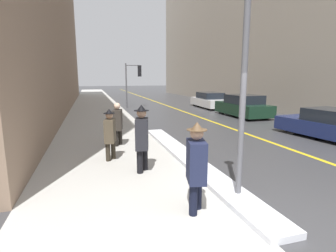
% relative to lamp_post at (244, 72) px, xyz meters
% --- Properties ---
extents(ground_plane, '(160.00, 160.00, 0.00)m').
position_rel_lamp_post_xyz_m(ground_plane, '(-0.27, -1.27, -2.51)').
color(ground_plane, '#38383A').
extents(sidewalk_slab, '(4.00, 80.00, 0.01)m').
position_rel_lamp_post_xyz_m(sidewalk_slab, '(-2.27, 13.73, -2.51)').
color(sidewalk_slab, '#B2AFA8').
rests_on(sidewalk_slab, ground).
extents(road_centre_stripe, '(0.16, 80.00, 0.00)m').
position_rel_lamp_post_xyz_m(road_centre_stripe, '(3.73, 13.73, -2.51)').
color(road_centre_stripe, gold).
rests_on(road_centre_stripe, ground).
extents(snow_bank_curb, '(0.64, 8.40, 0.12)m').
position_rel_lamp_post_xyz_m(snow_bank_curb, '(-0.08, 2.67, -2.45)').
color(snow_bank_curb, silver).
rests_on(snow_bank_curb, ground).
extents(building_facade_left, '(6.00, 36.00, 14.83)m').
position_rel_lamp_post_xyz_m(building_facade_left, '(-7.27, 18.73, 4.90)').
color(building_facade_left, '#846B56').
rests_on(building_facade_left, ground).
extents(building_facade_right, '(6.00, 36.00, 17.16)m').
position_rel_lamp_post_xyz_m(building_facade_right, '(12.73, 20.73, 6.06)').
color(building_facade_right, gray).
rests_on(building_facade_right, ground).
extents(lamp_post, '(0.28, 0.28, 4.11)m').
position_rel_lamp_post_xyz_m(lamp_post, '(0.00, 0.00, 0.00)').
color(lamp_post, '#515156').
rests_on(lamp_post, ground).
extents(traffic_light_near, '(1.31, 0.34, 3.58)m').
position_rel_lamp_post_xyz_m(traffic_light_near, '(0.83, 17.30, 0.07)').
color(traffic_light_near, '#515156').
rests_on(traffic_light_near, ground).
extents(pedestrian_with_shoulder_bag, '(0.41, 0.75, 1.67)m').
position_rel_lamp_post_xyz_m(pedestrian_with_shoulder_bag, '(-1.04, -0.26, -1.61)').
color(pedestrian_with_shoulder_bag, black).
rests_on(pedestrian_with_shoulder_bag, ground).
extents(pedestrian_in_fedora, '(0.43, 0.60, 1.75)m').
position_rel_lamp_post_xyz_m(pedestrian_in_fedora, '(-1.56, 2.06, -1.56)').
color(pedestrian_in_fedora, black).
rests_on(pedestrian_in_fedora, ground).
extents(pedestrian_nearside, '(0.38, 0.52, 1.54)m').
position_rel_lamp_post_xyz_m(pedestrian_nearside, '(-2.27, 3.29, -1.67)').
color(pedestrian_nearside, '#2A241B').
rests_on(pedestrian_nearside, ground).
extents(pedestrian_trailing, '(0.40, 0.56, 1.55)m').
position_rel_lamp_post_xyz_m(pedestrian_trailing, '(-1.88, 4.94, -1.65)').
color(pedestrian_trailing, black).
rests_on(pedestrian_trailing, ground).
extents(parked_car_dark_green, '(1.84, 4.11, 1.37)m').
position_rel_lamp_post_xyz_m(parked_car_dark_green, '(6.49, 10.10, -1.87)').
color(parked_car_dark_green, black).
rests_on(parked_car_dark_green, ground).
extents(parked_car_white, '(1.82, 4.36, 1.26)m').
position_rel_lamp_post_xyz_m(parked_car_white, '(6.61, 15.25, -1.92)').
color(parked_car_white, silver).
rests_on(parked_car_white, ground).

